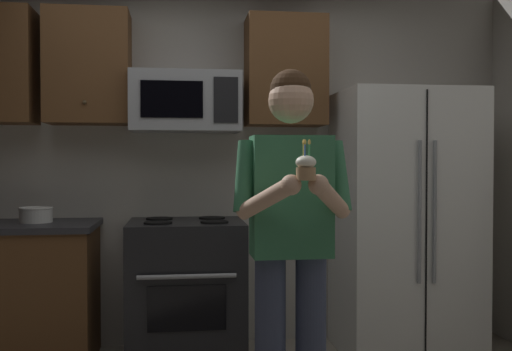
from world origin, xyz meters
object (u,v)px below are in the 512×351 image
Objects in this scene: microwave at (186,102)px; refrigerator at (404,222)px; person at (291,228)px; oven_range at (186,290)px; cupcake at (306,167)px; bowl_large_white at (36,214)px.

microwave is 0.41× the size of refrigerator.
microwave is 1.55m from person.
oven_range is 1.56m from refrigerator.
refrigerator reaches higher than person.
oven_range is at bearing 112.86° from person.
person is (0.49, -1.16, 0.53)m from oven_range.
refrigerator is at bearing 55.07° from cupcake.
bowl_large_white is 1.24× the size of cupcake.
microwave is at bearing 4.16° from bowl_large_white.
bowl_large_white is at bearing -175.84° from microwave.
refrigerator reaches higher than cupcake.
refrigerator is 8.32× the size of bowl_large_white.
bowl_large_white is (-2.47, 0.09, 0.07)m from refrigerator.
bowl_large_white is (-0.97, -0.07, -0.75)m from microwave.
cupcake is (-1.01, -1.45, 0.39)m from refrigerator.
refrigerator is 1.51m from person.
oven_range is 1.10m from bowl_large_white.
person is at bearing -132.10° from refrigerator.
microwave is at bearing 89.98° from oven_range.
microwave reaches higher than cupcake.
cupcake is (1.46, -1.54, 0.32)m from bowl_large_white.
microwave is 1.23m from bowl_large_white.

